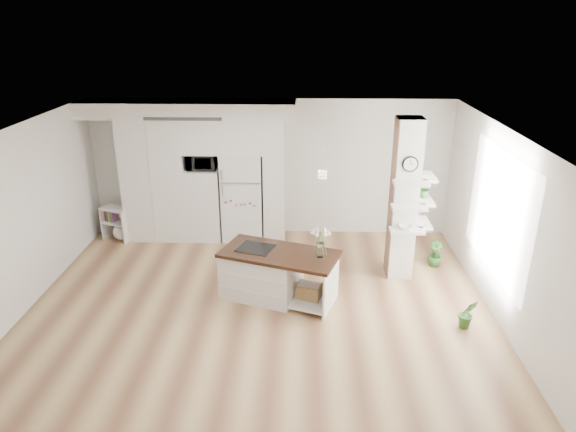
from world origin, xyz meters
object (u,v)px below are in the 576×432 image
kitchen_island (268,272)px  floor_plant_a (468,314)px  bookshelf (118,226)px  refrigerator (243,196)px

kitchen_island → floor_plant_a: kitchen_island is taller
floor_plant_a → kitchen_island: bearing=164.4°
bookshelf → floor_plant_a: 6.64m
refrigerator → floor_plant_a: (3.52, -3.08, -0.64)m
bookshelf → refrigerator: bearing=25.8°
refrigerator → bookshelf: refrigerator is taller
kitchen_island → bookshelf: size_ratio=2.95×
bookshelf → floor_plant_a: bookshelf is taller
refrigerator → floor_plant_a: bearing=-41.2°
bookshelf → floor_plant_a: size_ratio=1.43×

